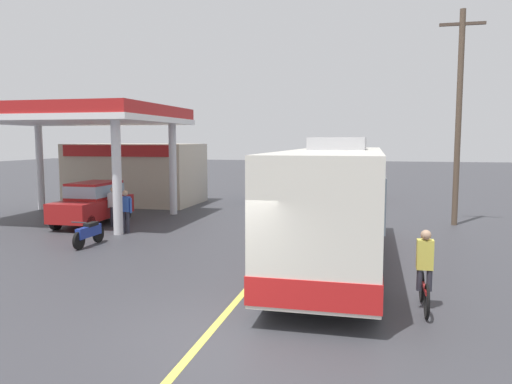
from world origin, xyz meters
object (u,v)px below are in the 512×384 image
(car_at_pump, at_px, (94,201))
(cyclist_on_shoulder, at_px, (425,273))
(pedestrian_near_pump, at_px, (113,204))
(pedestrian_by_shop, at_px, (125,209))
(car_trailing_behind_bus, at_px, (353,183))
(minibus_opposing_lane, at_px, (282,176))
(motorcycle_parked_forecourt, at_px, (89,233))
(coach_bus_main, at_px, (335,206))

(car_at_pump, height_order, cyclist_on_shoulder, car_at_pump)
(pedestrian_near_pump, distance_m, pedestrian_by_shop, 1.63)
(pedestrian_near_pump, height_order, car_trailing_behind_bus, car_trailing_behind_bus)
(car_at_pump, relative_size, pedestrian_near_pump, 2.53)
(car_at_pump, height_order, minibus_opposing_lane, minibus_opposing_lane)
(minibus_opposing_lane, relative_size, car_trailing_behind_bus, 1.46)
(car_at_pump, xyz_separation_m, car_trailing_behind_bus, (10.44, 11.55, 0.00))
(motorcycle_parked_forecourt, bearing_deg, coach_bus_main, -4.37)
(cyclist_on_shoulder, bearing_deg, car_at_pump, 147.74)
(minibus_opposing_lane, bearing_deg, car_trailing_behind_bus, 13.66)
(coach_bus_main, distance_m, cyclist_on_shoulder, 4.18)
(car_trailing_behind_bus, bearing_deg, coach_bus_main, -89.39)
(car_at_pump, xyz_separation_m, minibus_opposing_lane, (6.28, 10.54, 0.46))
(minibus_opposing_lane, bearing_deg, pedestrian_near_pump, -115.65)
(minibus_opposing_lane, relative_size, cyclist_on_shoulder, 3.37)
(minibus_opposing_lane, distance_m, car_trailing_behind_bus, 4.30)
(minibus_opposing_lane, bearing_deg, cyclist_on_shoulder, -70.77)
(coach_bus_main, distance_m, motorcycle_parked_forecourt, 8.50)
(motorcycle_parked_forecourt, distance_m, car_trailing_behind_bus, 17.57)
(car_at_pump, bearing_deg, pedestrian_near_pump, -13.78)
(pedestrian_by_shop, xyz_separation_m, car_trailing_behind_bus, (8.19, 12.96, 0.08))
(motorcycle_parked_forecourt, height_order, car_trailing_behind_bus, car_trailing_behind_bus)
(car_at_pump, height_order, car_trailing_behind_bus, same)
(coach_bus_main, relative_size, car_at_pump, 2.63)
(car_trailing_behind_bus, bearing_deg, minibus_opposing_lane, -166.34)
(coach_bus_main, xyz_separation_m, cyclist_on_shoulder, (2.16, -3.45, -0.94))
(cyclist_on_shoulder, bearing_deg, pedestrian_by_shop, 147.69)
(coach_bus_main, distance_m, pedestrian_by_shop, 8.99)
(coach_bus_main, relative_size, motorcycle_parked_forecourt, 6.13)
(minibus_opposing_lane, bearing_deg, pedestrian_by_shop, -108.63)
(cyclist_on_shoulder, xyz_separation_m, car_trailing_behind_bus, (-2.33, 19.61, 0.23))
(car_at_pump, relative_size, motorcycle_parked_forecourt, 2.33)
(car_at_pump, distance_m, minibus_opposing_lane, 12.28)
(coach_bus_main, relative_size, minibus_opposing_lane, 1.80)
(coach_bus_main, relative_size, pedestrian_by_shop, 6.65)
(minibus_opposing_lane, height_order, cyclist_on_shoulder, minibus_opposing_lane)
(pedestrian_near_pump, bearing_deg, motorcycle_parked_forecourt, -72.83)
(coach_bus_main, relative_size, pedestrian_near_pump, 6.65)
(pedestrian_by_shop, bearing_deg, motorcycle_parked_forecourt, -90.46)
(pedestrian_near_pump, xyz_separation_m, car_trailing_behind_bus, (9.35, 11.82, 0.08))
(cyclist_on_shoulder, xyz_separation_m, pedestrian_by_shop, (-10.52, 6.65, 0.15))
(pedestrian_by_shop, bearing_deg, cyclist_on_shoulder, -32.31)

